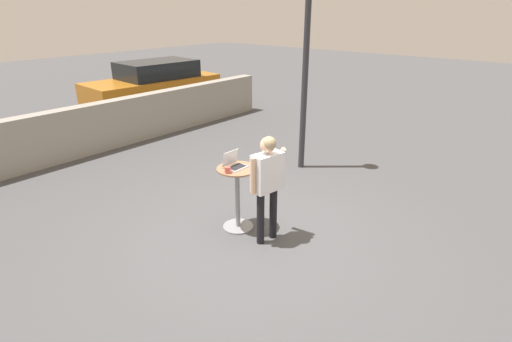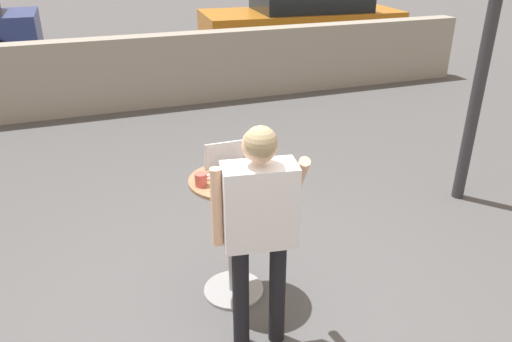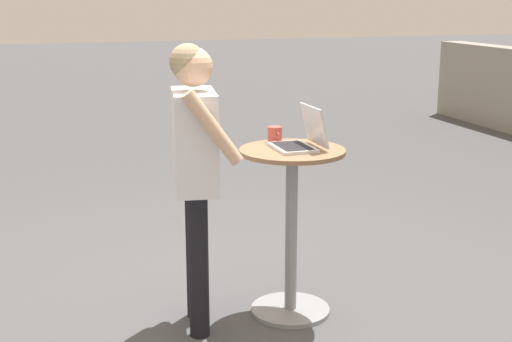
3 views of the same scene
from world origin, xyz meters
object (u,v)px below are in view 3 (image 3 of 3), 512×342
coffee_mug (275,134)px  standing_person (195,152)px  cafe_table (291,218)px  laptop (301,139)px

coffee_mug → standing_person: bearing=-67.1°
cafe_table → laptop: bearing=90.3°
cafe_table → standing_person: size_ratio=0.62×
laptop → standing_person: 0.62m
laptop → coffee_mug: (-0.22, -0.08, -0.01)m
cafe_table → laptop: (-0.00, 0.05, 0.46)m
laptop → cafe_table: bearing=-89.7°
laptop → standing_person: size_ratio=0.19×
coffee_mug → standing_person: 0.59m
laptop → coffee_mug: 0.24m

